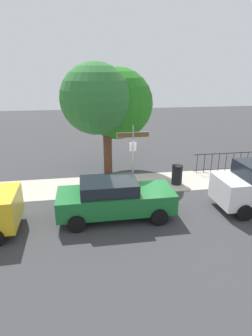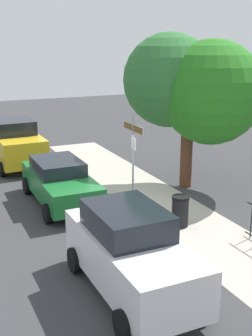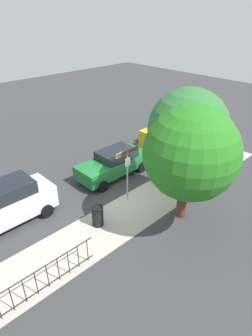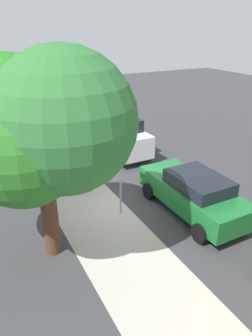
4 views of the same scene
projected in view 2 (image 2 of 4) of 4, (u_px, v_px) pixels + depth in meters
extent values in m
plane|color=#38383A|center=(125.00, 208.00, 15.46)|extent=(60.00, 60.00, 0.00)
cube|color=#B4AD9E|center=(188.00, 222.00, 14.23)|extent=(24.00, 2.60, 0.00)
cylinder|color=#9EA0A5|center=(133.00, 160.00, 15.39)|extent=(0.07, 0.07, 3.18)
cube|color=brown|center=(133.00, 128.00, 15.08)|extent=(1.45, 0.02, 0.22)
cube|color=white|center=(133.00, 128.00, 15.08)|extent=(1.48, 0.02, 0.25)
cube|color=silver|center=(134.00, 144.00, 15.24)|extent=(0.32, 0.02, 0.42)
cylinder|color=#523021|center=(186.00, 157.00, 17.38)|extent=(0.46, 0.46, 2.40)
sphere|color=#2A7223|center=(193.00, 93.00, 17.37)|extent=(2.85, 2.85, 2.85)
sphere|color=#26761D|center=(212.00, 92.00, 16.33)|extent=(3.84, 3.84, 3.84)
sphere|color=#2D6E31|center=(170.00, 80.00, 16.89)|extent=(3.56, 3.56, 3.56)
cube|color=gold|center=(16.00, 147.00, 20.38)|extent=(4.26, 2.01, 1.16)
cube|color=black|center=(14.00, 126.00, 20.35)|extent=(2.06, 1.72, 0.62)
cylinder|color=black|center=(46.00, 164.00, 19.71)|extent=(0.65, 0.24, 0.64)
cylinder|color=black|center=(2.00, 169.00, 18.91)|extent=(0.65, 0.24, 0.64)
cylinder|color=black|center=(30.00, 150.00, 22.18)|extent=(0.65, 0.24, 0.64)
cube|color=#1B6A2D|center=(60.00, 185.00, 15.68)|extent=(4.47, 1.75, 0.77)
cube|color=black|center=(57.00, 166.00, 15.74)|extent=(2.15, 1.53, 0.46)
cylinder|color=black|center=(99.00, 205.00, 14.80)|extent=(0.64, 0.22, 0.64)
cylinder|color=black|center=(48.00, 213.00, 14.11)|extent=(0.64, 0.22, 0.64)
cylinder|color=black|center=(71.00, 180.00, 17.46)|extent=(0.64, 0.22, 0.64)
cylinder|color=black|center=(27.00, 186.00, 16.77)|extent=(0.64, 0.22, 0.64)
cube|color=silver|center=(132.00, 258.00, 10.07)|extent=(4.30, 1.77, 1.09)
cube|color=black|center=(127.00, 220.00, 10.06)|extent=(2.07, 1.54, 0.59)
cylinder|color=black|center=(199.00, 304.00, 9.30)|extent=(0.64, 0.23, 0.64)
cylinder|color=black|center=(124.00, 325.00, 8.60)|extent=(0.64, 0.23, 0.64)
cylinder|color=black|center=(137.00, 247.00, 11.84)|extent=(0.64, 0.23, 0.64)
cylinder|color=black|center=(75.00, 260.00, 11.14)|extent=(0.64, 0.23, 0.64)
cylinder|color=black|center=(251.00, 222.00, 12.94)|extent=(0.03, 0.03, 1.05)
cylinder|color=black|center=(180.00, 212.00, 13.84)|extent=(0.52, 0.52, 0.90)
cylinder|color=black|center=(181.00, 198.00, 13.71)|extent=(0.55, 0.55, 0.08)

